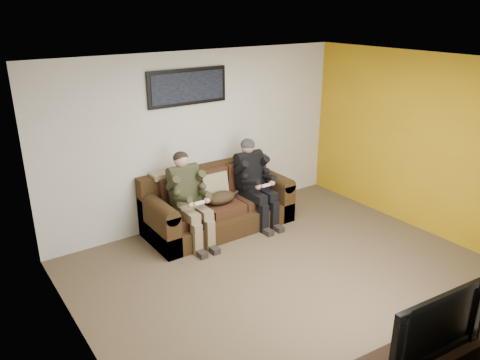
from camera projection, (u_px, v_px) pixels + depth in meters
floor at (295, 279)px, 5.81m from camera, size 5.00×5.00×0.00m
ceiling at (306, 66)px, 4.90m from camera, size 5.00×5.00×0.00m
wall_back at (201, 138)px, 7.08m from camera, size 5.00×0.00×5.00m
wall_left at (82, 241)px, 4.02m from camera, size 0.00×4.50×4.50m
wall_right at (431, 146)px, 6.70m from camera, size 0.00×4.50×4.50m
accent_wall_right at (431, 146)px, 6.69m from camera, size 0.00×4.50×4.50m
sofa at (216, 206)px, 7.09m from camera, size 2.21×0.95×0.90m
throw_pillow at (214, 186)px, 7.02m from camera, size 0.42×0.20×0.42m
throw_blanket at (166, 174)px, 6.75m from camera, size 0.45×0.22×0.08m
person_left at (188, 194)px, 6.51m from camera, size 0.51×0.87×1.30m
person_right at (254, 177)px, 7.12m from camera, size 0.51×0.86×1.31m
cat at (220, 198)px, 6.86m from camera, size 0.66×0.26×0.24m
framed_poster at (188, 87)px, 6.66m from camera, size 1.25×0.05×0.52m
television at (429, 320)px, 3.92m from camera, size 1.10×0.24×0.63m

